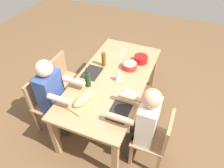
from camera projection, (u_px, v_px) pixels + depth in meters
The scene contains 18 objects.
ground_plane at pixel (112, 113), 3.38m from camera, with size 8.00×8.00×0.00m, color brown.
dining_table at pixel (112, 82), 2.94m from camera, with size 1.92×0.93×0.74m.
chair_near_right at pixel (45, 101), 2.91m from camera, with size 0.40×0.40×0.85m.
diner_near_right at pixel (53, 94), 2.72m from camera, with size 0.41×0.53×1.20m.
chair_near_center at pixel (65, 78), 3.28m from camera, with size 0.40×0.40×0.85m.
chair_far_right at pixel (157, 138), 2.47m from camera, with size 0.40×0.40×0.85m.
diner_far_right at pixel (144, 122), 2.38m from camera, with size 0.41×0.53×1.20m.
serving_bowl_pasta at pixel (130, 65), 3.01m from camera, with size 0.21×0.21×0.09m.
serving_bowl_salad at pixel (141, 59), 3.12m from camera, with size 0.20×0.20×0.10m.
cutting_board at pixel (84, 102), 2.54m from camera, with size 0.40×0.22×0.02m, color tan.
bread_loaf at pixel (84, 99), 2.50m from camera, with size 0.32×0.11×0.09m, color tan.
wine_bottle at pixel (88, 79), 2.70m from camera, with size 0.08×0.08×0.29m.
beer_bottle at pixel (104, 59), 3.02m from camera, with size 0.06×0.06×0.22m, color brown.
wine_glass at pixel (118, 74), 2.77m from camera, with size 0.08×0.08×0.17m.
placemat_near_center at pixel (92, 73), 2.97m from camera, with size 0.32×0.23×0.01m, color black.
placemat_far_right at pixel (119, 112), 2.43m from camera, with size 0.32×0.23×0.01m, color black.
carving_knife at pixel (123, 53), 3.33m from camera, with size 0.23×0.02×0.01m, color silver.
napkin_stack at pixel (129, 94), 2.63m from camera, with size 0.14×0.14×0.02m, color white.
Camera 1 is at (2.03, 0.83, 2.61)m, focal length 33.73 mm.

